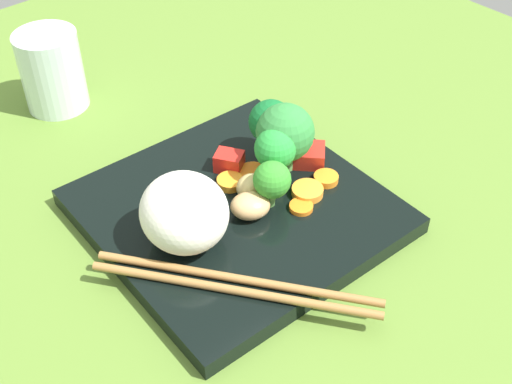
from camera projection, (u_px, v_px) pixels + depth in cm
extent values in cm
cube|color=#597C2D|center=(237.00, 225.00, 63.34)|extent=(110.00, 110.00, 2.00)
cube|color=black|center=(237.00, 211.00, 62.11)|extent=(26.29, 26.29, 1.71)
ellipsoid|color=white|center=(184.00, 213.00, 55.84)|extent=(8.09, 8.46, 6.68)
cylinder|color=#69AB52|center=(288.00, 157.00, 64.71)|extent=(1.68, 1.37, 2.80)
sphere|color=#31833A|center=(285.00, 132.00, 62.80)|extent=(5.61, 5.61, 5.61)
cylinder|color=#60A147|center=(270.00, 198.00, 60.88)|extent=(1.47, 1.66, 1.95)
sphere|color=#358F2B|center=(272.00, 180.00, 59.54)|extent=(3.46, 3.46, 3.46)
cylinder|color=#62B147|center=(273.00, 171.00, 63.12)|extent=(2.95, 2.95, 2.73)
sphere|color=green|center=(272.00, 147.00, 61.55)|extent=(3.92, 3.92, 3.92)
cylinder|color=#599F49|center=(270.00, 144.00, 66.20)|extent=(2.66, 2.47, 2.91)
sphere|color=#13642A|center=(271.00, 122.00, 64.25)|extent=(4.36, 4.36, 4.36)
cylinder|color=orange|center=(253.00, 172.00, 64.63)|extent=(3.14, 3.14, 0.49)
cylinder|color=orange|center=(307.00, 191.00, 62.34)|extent=(3.12, 3.12, 0.77)
cylinder|color=orange|center=(301.00, 207.00, 60.95)|extent=(2.22, 2.22, 0.46)
cylinder|color=orange|center=(326.00, 178.00, 63.79)|extent=(2.86, 2.86, 0.68)
cylinder|color=orange|center=(230.00, 182.00, 63.37)|extent=(2.95, 2.95, 0.74)
cube|color=red|center=(229.00, 162.00, 64.78)|extent=(3.15, 3.34, 1.87)
cube|color=red|center=(305.00, 153.00, 65.91)|extent=(4.31, 4.32, 1.69)
ellipsoid|color=tan|center=(251.00, 205.00, 59.78)|extent=(4.67, 4.49, 2.25)
ellipsoid|color=tan|center=(249.00, 186.00, 61.76)|extent=(3.44, 3.17, 2.29)
cylinder|color=#9F713B|center=(234.00, 290.00, 53.41)|extent=(14.42, 19.90, 0.71)
cylinder|color=#9F713B|center=(237.00, 279.00, 54.31)|extent=(14.42, 19.90, 0.71)
cylinder|color=silver|center=(52.00, 71.00, 73.93)|extent=(6.91, 6.91, 8.89)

